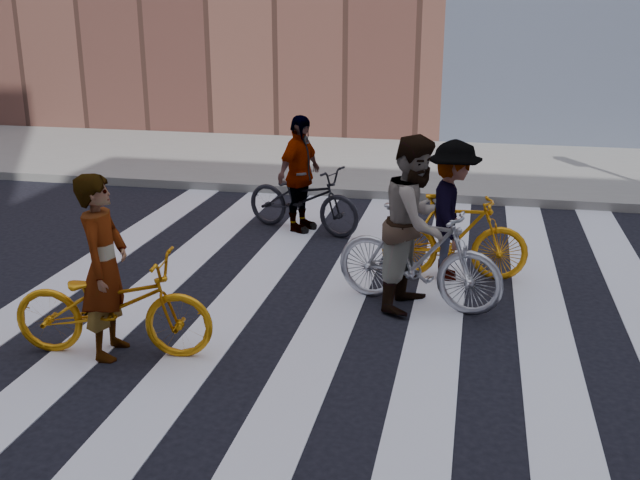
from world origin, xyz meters
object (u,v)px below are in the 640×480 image
(bike_yellow_left, at_px, (113,305))
(rider_mid, at_px, (415,223))
(rider_right, at_px, (452,211))
(bike_dark_rear, at_px, (303,199))
(bike_silver_mid, at_px, (419,257))
(rider_rear, at_px, (299,174))
(rider_left, at_px, (104,267))
(bike_yellow_right, at_px, (455,237))

(bike_yellow_left, xyz_separation_m, rider_mid, (2.66, 1.78, 0.45))
(rider_mid, distance_m, rider_right, 1.03)
(bike_yellow_left, xyz_separation_m, bike_dark_rear, (0.83, 4.28, -0.01))
(bike_yellow_left, distance_m, rider_right, 4.09)
(bike_silver_mid, xyz_separation_m, rider_rear, (-1.93, 2.50, 0.28))
(bike_dark_rear, distance_m, rider_mid, 3.13)
(bike_silver_mid, height_order, rider_left, rider_left)
(bike_yellow_left, bearing_deg, rider_rear, -17.31)
(bike_yellow_left, bearing_deg, rider_left, 83.01)
(bike_yellow_right, xyz_separation_m, bike_dark_rear, (-2.23, 1.54, -0.04))
(rider_left, relative_size, rider_right, 1.04)
(rider_mid, distance_m, rider_rear, 3.13)
(rider_rear, bearing_deg, bike_silver_mid, -123.22)
(rider_left, distance_m, rider_rear, 4.36)
(bike_yellow_right, bearing_deg, rider_right, 86.05)
(bike_silver_mid, height_order, rider_rear, rider_rear)
(bike_yellow_left, relative_size, rider_left, 1.08)
(bike_silver_mid, distance_m, rider_left, 3.30)
(bike_dark_rear, relative_size, rider_mid, 0.97)
(bike_yellow_right, relative_size, bike_dark_rear, 0.94)
(bike_yellow_right, height_order, rider_mid, rider_mid)
(bike_yellow_left, relative_size, bike_dark_rear, 1.03)
(bike_yellow_right, relative_size, rider_rear, 1.03)
(bike_yellow_left, xyz_separation_m, rider_right, (3.01, 2.74, 0.34))
(bike_dark_rear, relative_size, rider_rear, 1.09)
(rider_mid, bearing_deg, rider_rear, 51.97)
(bike_yellow_left, distance_m, rider_mid, 3.23)
(bike_yellow_left, height_order, rider_right, rider_right)
(rider_right, bearing_deg, rider_rear, 51.39)
(rider_mid, bearing_deg, bike_yellow_left, 138.93)
(bike_dark_rear, distance_m, rider_left, 4.39)
(rider_right, height_order, rider_rear, rider_rear)
(rider_left, xyz_separation_m, rider_rear, (0.83, 4.28, -0.03))
(bike_yellow_right, bearing_deg, rider_mid, 153.09)
(bike_silver_mid, xyz_separation_m, rider_left, (-2.76, -1.78, 0.31))
(bike_yellow_left, distance_m, bike_silver_mid, 3.24)
(rider_rear, bearing_deg, rider_mid, -123.95)
(rider_mid, bearing_deg, bike_yellow_right, -7.89)
(rider_left, bearing_deg, rider_mid, -63.62)
(rider_rear, bearing_deg, rider_right, -105.52)
(bike_yellow_right, height_order, rider_right, rider_right)
(bike_yellow_left, xyz_separation_m, bike_silver_mid, (2.71, 1.78, 0.07))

